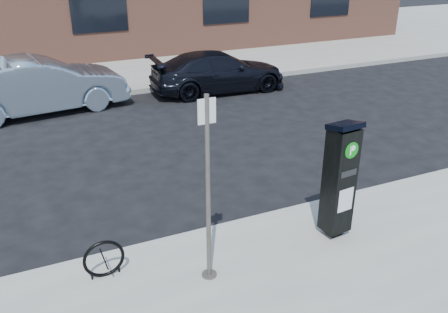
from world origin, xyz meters
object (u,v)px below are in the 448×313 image
parking_kiosk (339,179)px  sign_pole (208,193)px  car_silver (39,85)px  car_dark (218,72)px  bike_rack (104,259)px

parking_kiosk → sign_pole: bearing=178.2°
sign_pole → car_silver: bearing=98.2°
sign_pole → car_dark: sign_pole is taller
car_silver → car_dark: 5.17m
car_dark → car_silver: bearing=90.7°
parking_kiosk → sign_pole: sign_pole is taller
sign_pole → bike_rack: size_ratio=4.56×
car_silver → car_dark: bearing=-98.6°
parking_kiosk → car_dark: size_ratio=0.44×
sign_pole → bike_rack: 1.70m
parking_kiosk → sign_pole: (-2.12, -0.14, 0.31)m
sign_pole → bike_rack: (-1.27, 0.57, -0.98)m
car_silver → parking_kiosk: bearing=-164.5°
sign_pole → car_dark: (3.79, 8.34, -0.79)m
parking_kiosk → bike_rack: (-3.39, 0.43, -0.68)m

